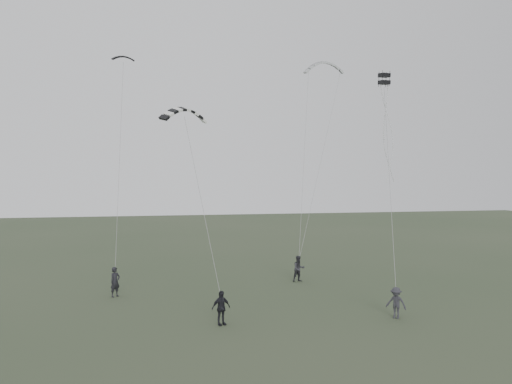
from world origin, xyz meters
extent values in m
plane|color=#324129|center=(0.00, 0.00, 0.00)|extent=(140.00, 140.00, 0.00)
imported|color=black|center=(-7.72, 6.33, 0.95)|extent=(0.82, 0.80, 1.91)
imported|color=#28272D|center=(5.02, 8.36, 0.94)|extent=(1.02, 0.86, 1.88)
imported|color=black|center=(-1.86, -0.93, 0.89)|extent=(1.13, 0.78, 1.78)
imported|color=#2A2A30|center=(7.58, -1.60, 0.85)|extent=(1.22, 1.22, 1.69)
camera|label=1|loc=(-5.09, -26.32, 7.78)|focal=35.00mm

